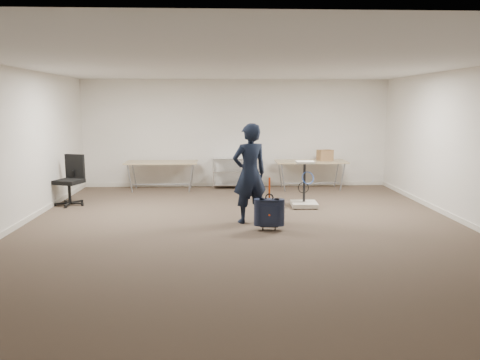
{
  "coord_description": "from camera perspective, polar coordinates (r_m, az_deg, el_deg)",
  "views": [
    {
      "loc": [
        -0.41,
        -7.82,
        2.16
      ],
      "look_at": [
        -0.07,
        0.3,
        0.84
      ],
      "focal_mm": 35.0,
      "sensor_mm": 36.0,
      "label": 1
    }
  ],
  "objects": [
    {
      "name": "ground",
      "position": [
        8.13,
        0.58,
        -6.19
      ],
      "size": [
        9.0,
        9.0,
        0.0
      ],
      "primitive_type": "plane",
      "color": "#46372A",
      "rests_on": "ground"
    },
    {
      "name": "room_shell",
      "position": [
        9.45,
        0.15,
        -3.67
      ],
      "size": [
        8.0,
        9.0,
        9.0
      ],
      "color": "silver",
      "rests_on": "ground"
    },
    {
      "name": "folding_table_left",
      "position": [
        11.96,
        -9.54,
        1.97
      ],
      "size": [
        1.8,
        0.75,
        0.73
      ],
      "color": "tan",
      "rests_on": "ground"
    },
    {
      "name": "folding_table_right",
      "position": [
        12.09,
        8.64,
        2.07
      ],
      "size": [
        1.8,
        0.75,
        0.73
      ],
      "color": "tan",
      "rests_on": "ground"
    },
    {
      "name": "wire_shelf",
      "position": [
        12.15,
        -0.44,
        1.08
      ],
      "size": [
        1.22,
        0.47,
        0.8
      ],
      "color": "silver",
      "rests_on": "ground"
    },
    {
      "name": "person",
      "position": [
        8.52,
        1.18,
        0.81
      ],
      "size": [
        0.78,
        0.65,
        1.83
      ],
      "primitive_type": "imported",
      "rotation": [
        0.0,
        0.0,
        3.52
      ],
      "color": "black",
      "rests_on": "ground"
    },
    {
      "name": "suitcase",
      "position": [
        8.09,
        3.58,
        -3.98
      ],
      "size": [
        0.35,
        0.22,
        0.92
      ],
      "color": "black",
      "rests_on": "ground"
    },
    {
      "name": "office_chair",
      "position": [
        10.77,
        -19.94,
        -1.13
      ],
      "size": [
        0.66,
        0.66,
        1.08
      ],
      "color": "black",
      "rests_on": "ground"
    },
    {
      "name": "equipment_cart",
      "position": [
        9.99,
        7.85,
        -1.84
      ],
      "size": [
        0.55,
        0.55,
        0.98
      ],
      "color": "#F0E7CE",
      "rests_on": "ground"
    },
    {
      "name": "cardboard_box",
      "position": [
        12.24,
        10.32,
        3.0
      ],
      "size": [
        0.41,
        0.35,
        0.27
      ],
      "primitive_type": "cube",
      "rotation": [
        0.0,
        0.0,
        0.23
      ],
      "color": "olive",
      "rests_on": "folding_table_right"
    }
  ]
}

